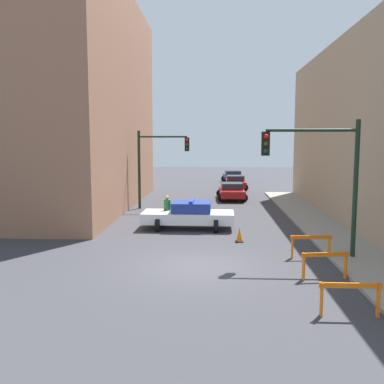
{
  "coord_description": "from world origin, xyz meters",
  "views": [
    {
      "loc": [
        0.54,
        -15.04,
        4.52
      ],
      "look_at": [
        -0.53,
        6.29,
        1.97
      ],
      "focal_mm": 40.0,
      "sensor_mm": 36.0,
      "label": 1
    }
  ],
  "objects_px": {
    "parked_car_near": "(232,191)",
    "barrier_back": "(311,243)",
    "parked_car_mid": "(235,182)",
    "parked_car_far": "(233,176)",
    "barrier_mid": "(325,261)",
    "pedestrian_crossing": "(167,211)",
    "traffic_light_near": "(325,167)",
    "traffic_light_far": "(155,158)",
    "police_car": "(189,215)",
    "traffic_cone": "(239,235)",
    "barrier_front": "(350,294)"
  },
  "relations": [
    {
      "from": "parked_car_near",
      "to": "barrier_back",
      "type": "relative_size",
      "value": 2.72
    },
    {
      "from": "parked_car_mid",
      "to": "parked_car_far",
      "type": "bearing_deg",
      "value": 91.06
    },
    {
      "from": "barrier_mid",
      "to": "pedestrian_crossing",
      "type": "bearing_deg",
      "value": 126.03
    },
    {
      "from": "traffic_light_near",
      "to": "traffic_light_far",
      "type": "bearing_deg",
      "value": 123.9
    },
    {
      "from": "police_car",
      "to": "barrier_mid",
      "type": "relative_size",
      "value": 2.98
    },
    {
      "from": "barrier_back",
      "to": "police_car",
      "type": "bearing_deg",
      "value": 133.04
    },
    {
      "from": "parked_car_mid",
      "to": "parked_car_far",
      "type": "distance_m",
      "value": 6.56
    },
    {
      "from": "traffic_light_far",
      "to": "parked_car_near",
      "type": "distance_m",
      "value": 7.6
    },
    {
      "from": "parked_car_far",
      "to": "police_car",
      "type": "bearing_deg",
      "value": -101.64
    },
    {
      "from": "parked_car_mid",
      "to": "pedestrian_crossing",
      "type": "height_order",
      "value": "pedestrian_crossing"
    },
    {
      "from": "barrier_mid",
      "to": "barrier_back",
      "type": "distance_m",
      "value": 2.53
    },
    {
      "from": "parked_car_near",
      "to": "traffic_light_far",
      "type": "bearing_deg",
      "value": -139.36
    },
    {
      "from": "police_car",
      "to": "barrier_mid",
      "type": "bearing_deg",
      "value": -147.0
    },
    {
      "from": "barrier_back",
      "to": "traffic_cone",
      "type": "distance_m",
      "value": 3.67
    },
    {
      "from": "parked_car_mid",
      "to": "barrier_back",
      "type": "xyz_separation_m",
      "value": [
        1.7,
        -23.75,
        -0.06
      ]
    },
    {
      "from": "barrier_mid",
      "to": "parked_car_near",
      "type": "bearing_deg",
      "value": 96.71
    },
    {
      "from": "barrier_back",
      "to": "traffic_light_near",
      "type": "bearing_deg",
      "value": -10.73
    },
    {
      "from": "parked_car_far",
      "to": "parked_car_near",
      "type": "bearing_deg",
      "value": -96.87
    },
    {
      "from": "pedestrian_crossing",
      "to": "barrier_front",
      "type": "relative_size",
      "value": 1.04
    },
    {
      "from": "barrier_front",
      "to": "traffic_cone",
      "type": "height_order",
      "value": "barrier_front"
    },
    {
      "from": "traffic_cone",
      "to": "police_car",
      "type": "bearing_deg",
      "value": 130.91
    },
    {
      "from": "traffic_light_far",
      "to": "police_car",
      "type": "distance_m",
      "value": 7.48
    },
    {
      "from": "barrier_front",
      "to": "traffic_light_far",
      "type": "bearing_deg",
      "value": 112.95
    },
    {
      "from": "parked_car_near",
      "to": "parked_car_mid",
      "type": "height_order",
      "value": "same"
    },
    {
      "from": "parked_car_mid",
      "to": "barrier_front",
      "type": "xyz_separation_m",
      "value": [
        1.45,
        -29.31,
        -0.06
      ]
    },
    {
      "from": "parked_car_mid",
      "to": "traffic_cone",
      "type": "height_order",
      "value": "parked_car_mid"
    },
    {
      "from": "parked_car_far",
      "to": "barrier_back",
      "type": "xyz_separation_m",
      "value": [
        1.67,
        -30.31,
        -0.06
      ]
    },
    {
      "from": "traffic_light_far",
      "to": "barrier_mid",
      "type": "xyz_separation_m",
      "value": [
        7.52,
        -14.41,
        -2.78
      ]
    },
    {
      "from": "parked_car_far",
      "to": "barrier_mid",
      "type": "bearing_deg",
      "value": -91.25
    },
    {
      "from": "parked_car_near",
      "to": "parked_car_mid",
      "type": "bearing_deg",
      "value": 83.16
    },
    {
      "from": "police_car",
      "to": "parked_car_far",
      "type": "relative_size",
      "value": 1.07
    },
    {
      "from": "police_car",
      "to": "parked_car_near",
      "type": "xyz_separation_m",
      "value": [
        2.67,
        11.25,
        -0.05
      ]
    },
    {
      "from": "parked_car_near",
      "to": "pedestrian_crossing",
      "type": "distance_m",
      "value": 11.45
    },
    {
      "from": "traffic_light_near",
      "to": "parked_car_far",
      "type": "bearing_deg",
      "value": 93.9
    },
    {
      "from": "barrier_back",
      "to": "traffic_light_far",
      "type": "bearing_deg",
      "value": 122.72
    },
    {
      "from": "traffic_light_far",
      "to": "traffic_cone",
      "type": "height_order",
      "value": "traffic_light_far"
    },
    {
      "from": "parked_car_far",
      "to": "traffic_light_far",
      "type": "bearing_deg",
      "value": -111.88
    },
    {
      "from": "barrier_front",
      "to": "police_car",
      "type": "bearing_deg",
      "value": 113.6
    },
    {
      "from": "parked_car_mid",
      "to": "barrier_front",
      "type": "distance_m",
      "value": 29.34
    },
    {
      "from": "traffic_light_near",
      "to": "traffic_cone",
      "type": "relative_size",
      "value": 7.93
    },
    {
      "from": "parked_car_near",
      "to": "parked_car_far",
      "type": "relative_size",
      "value": 0.98
    },
    {
      "from": "parked_car_mid",
      "to": "traffic_cone",
      "type": "distance_m",
      "value": 21.19
    },
    {
      "from": "parked_car_far",
      "to": "traffic_light_near",
      "type": "bearing_deg",
      "value": -90.06
    },
    {
      "from": "police_car",
      "to": "barrier_back",
      "type": "height_order",
      "value": "police_car"
    },
    {
      "from": "traffic_light_near",
      "to": "barrier_mid",
      "type": "distance_m",
      "value": 3.85
    },
    {
      "from": "traffic_light_near",
      "to": "barrier_front",
      "type": "bearing_deg",
      "value": -96.75
    },
    {
      "from": "barrier_mid",
      "to": "traffic_light_near",
      "type": "bearing_deg",
      "value": 78.19
    },
    {
      "from": "police_car",
      "to": "barrier_front",
      "type": "distance_m",
      "value": 11.95
    },
    {
      "from": "barrier_front",
      "to": "barrier_mid",
      "type": "distance_m",
      "value": 3.03
    },
    {
      "from": "traffic_light_near",
      "to": "parked_car_near",
      "type": "relative_size",
      "value": 1.2
    }
  ]
}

